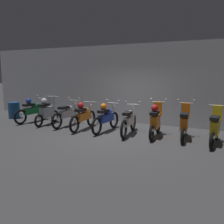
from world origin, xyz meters
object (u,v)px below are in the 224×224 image
(motorbike_slot_0, at_px, (33,110))
(trash_bin, at_px, (14,110))
(motorbike_slot_1, at_px, (47,111))
(motorbike_slot_4, at_px, (106,117))
(motorbike_slot_6, at_px, (155,121))
(motorbike_slot_7, at_px, (184,124))
(motorbike_slot_8, at_px, (215,128))
(motorbike_slot_2, at_px, (67,114))
(motorbike_slot_3, at_px, (83,116))
(motorbike_slot_5, at_px, (129,121))

(motorbike_slot_0, relative_size, trash_bin, 2.51)
(motorbike_slot_1, bearing_deg, motorbike_slot_4, -0.32)
(motorbike_slot_1, height_order, trash_bin, motorbike_slot_1)
(motorbike_slot_6, xyz_separation_m, motorbike_slot_7, (0.94, 0.12, -0.04))
(motorbike_slot_8, distance_m, trash_bin, 9.01)
(motorbike_slot_1, height_order, motorbike_slot_2, motorbike_slot_1)
(motorbike_slot_0, height_order, motorbike_slot_1, motorbike_slot_1)
(motorbike_slot_3, height_order, motorbike_slot_8, motorbike_slot_8)
(motorbike_slot_7, distance_m, trash_bin, 8.06)
(motorbike_slot_0, distance_m, motorbike_slot_1, 0.95)
(motorbike_slot_1, xyz_separation_m, motorbike_slot_8, (6.60, -0.05, -0.04))
(motorbike_slot_2, distance_m, motorbike_slot_5, 2.83)
(motorbike_slot_8, relative_size, trash_bin, 2.17)
(motorbike_slot_0, distance_m, motorbike_slot_2, 1.88)
(motorbike_slot_5, bearing_deg, motorbike_slot_7, 5.96)
(motorbike_slot_6, relative_size, trash_bin, 2.16)
(motorbike_slot_0, bearing_deg, motorbike_slot_2, -0.12)
(motorbike_slot_2, distance_m, motorbike_slot_6, 3.77)
(motorbike_slot_6, bearing_deg, motorbike_slot_4, -178.85)
(motorbike_slot_1, distance_m, trash_bin, 2.44)
(motorbike_slot_2, height_order, motorbike_slot_3, motorbike_slot_2)
(motorbike_slot_5, relative_size, motorbike_slot_6, 1.16)
(motorbike_slot_0, distance_m, motorbike_slot_7, 6.59)
(motorbike_slot_2, bearing_deg, motorbike_slot_1, -173.03)
(motorbike_slot_5, xyz_separation_m, motorbike_slot_8, (2.83, 0.00, 0.03))
(motorbike_slot_8, bearing_deg, motorbike_slot_1, 179.59)
(motorbike_slot_6, relative_size, motorbike_slot_8, 1.00)
(motorbike_slot_3, height_order, trash_bin, motorbike_slot_3)
(motorbike_slot_8, bearing_deg, motorbike_slot_2, 178.35)
(motorbike_slot_5, xyz_separation_m, motorbike_slot_6, (0.94, 0.07, 0.08))
(motorbike_slot_4, distance_m, motorbike_slot_6, 1.88)
(motorbike_slot_6, bearing_deg, motorbike_slot_8, -2.11)
(motorbike_slot_0, xyz_separation_m, motorbike_slot_2, (1.88, -0.00, -0.04))
(motorbike_slot_2, relative_size, motorbike_slot_5, 1.00)
(motorbike_slot_1, distance_m, motorbike_slot_6, 4.71)
(motorbike_slot_1, height_order, motorbike_slot_5, motorbike_slot_1)
(motorbike_slot_1, relative_size, motorbike_slot_6, 1.00)
(motorbike_slot_8, bearing_deg, motorbike_slot_5, -179.92)
(motorbike_slot_4, bearing_deg, motorbike_slot_1, 179.68)
(motorbike_slot_5, xyz_separation_m, trash_bin, (-6.17, 0.45, -0.10))
(motorbike_slot_2, bearing_deg, motorbike_slot_4, -3.98)
(motorbike_slot_4, bearing_deg, motorbike_slot_0, 177.94)
(motorbike_slot_1, relative_size, motorbike_slot_5, 0.86)
(trash_bin, bearing_deg, motorbike_slot_6, -3.00)
(motorbike_slot_7, distance_m, motorbike_slot_8, 0.97)
(motorbike_slot_3, xyz_separation_m, motorbike_slot_8, (4.71, 0.07, -0.00))
(motorbike_slot_8, height_order, trash_bin, motorbike_slot_8)
(motorbike_slot_0, height_order, motorbike_slot_7, motorbike_slot_7)
(motorbike_slot_2, height_order, trash_bin, motorbike_slot_2)
(motorbike_slot_5, height_order, trash_bin, motorbike_slot_5)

